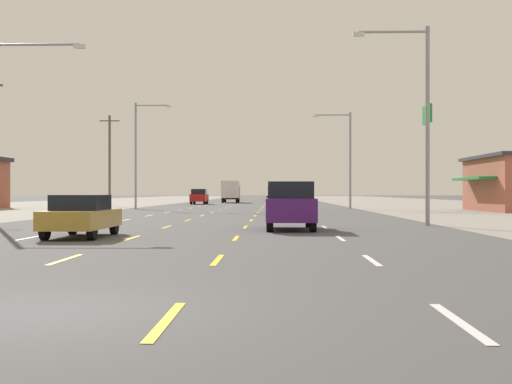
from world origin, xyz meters
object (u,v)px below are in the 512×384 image
(streetlight_left_row_1, at_px, (139,148))
(streetlight_right_row_1, at_px, (346,153))
(sedan_inner_right_farthest, at_px, (276,197))
(box_truck_inner_left_farther, at_px, (231,190))
(pole_sign_right_row_1, at_px, (427,129))
(suv_inner_right_near, at_px, (290,205))
(hatchback_inner_right_far, at_px, (279,198))
(streetlight_right_row_0, at_px, (420,111))
(sedan_inner_left_nearest, at_px, (81,215))
(suv_inner_right_mid, at_px, (281,199))
(suv_far_left_midfar, at_px, (199,196))
(streetlight_left_row_0, at_px, (6,116))

(streetlight_left_row_1, distance_m, streetlight_right_row_1, 19.64)
(sedan_inner_right_farthest, bearing_deg, box_truck_inner_left_farther, -115.47)
(sedan_inner_right_farthest, xyz_separation_m, pole_sign_right_row_1, (11.93, -62.01, 5.87))
(suv_inner_right_near, bearing_deg, hatchback_inner_right_far, 90.09)
(streetlight_right_row_0, bearing_deg, hatchback_inner_right_far, 95.51)
(suv_inner_right_near, bearing_deg, sedan_inner_left_nearest, -145.17)
(suv_inner_right_mid, xyz_separation_m, suv_far_left_midfar, (-10.23, 39.35, 0.00))
(hatchback_inner_right_far, height_order, sedan_inner_right_farthest, hatchback_inner_right_far)
(suv_far_left_midfar, distance_m, streetlight_right_row_0, 60.09)
(sedan_inner_right_farthest, bearing_deg, suv_inner_right_near, -89.76)
(box_truck_inner_left_farther, bearing_deg, sedan_inner_right_farthest, 64.53)
(hatchback_inner_right_far, distance_m, streetlight_right_row_0, 64.96)
(suv_far_left_midfar, height_order, streetlight_right_row_0, streetlight_right_row_0)
(hatchback_inner_right_far, distance_m, streetlight_right_row_1, 32.24)
(streetlight_right_row_1, bearing_deg, streetlight_left_row_0, -120.38)
(streetlight_right_row_0, bearing_deg, streetlight_right_row_1, 90.02)
(suv_inner_right_mid, height_order, streetlight_right_row_1, streetlight_right_row_1)
(suv_inner_right_near, bearing_deg, streetlight_left_row_0, 164.65)
(streetlight_left_row_1, bearing_deg, streetlight_left_row_0, -89.68)
(sedan_inner_left_nearest, bearing_deg, hatchback_inner_right_far, 84.39)
(suv_inner_right_near, distance_m, streetlight_right_row_0, 8.32)
(streetlight_right_row_0, xyz_separation_m, streetlight_left_row_1, (-19.65, 33.18, 0.39))
(sedan_inner_left_nearest, distance_m, streetlight_left_row_1, 42.67)
(streetlight_left_row_1, bearing_deg, streetlight_right_row_1, 0.00)
(streetlight_left_row_0, bearing_deg, suv_far_left_midfar, 87.12)
(sedan_inner_left_nearest, relative_size, streetlight_right_row_1, 0.50)
(sedan_inner_right_farthest, bearing_deg, streetlight_left_row_0, -98.62)
(sedan_inner_left_nearest, xyz_separation_m, hatchback_inner_right_far, (7.19, 73.25, 0.03))
(sedan_inner_left_nearest, height_order, suv_inner_right_mid, suv_inner_right_mid)
(sedan_inner_left_nearest, relative_size, hatchback_inner_right_far, 1.15)
(suv_inner_right_near, distance_m, streetlight_left_row_0, 14.45)
(suv_inner_right_near, relative_size, streetlight_left_row_1, 0.49)
(sedan_inner_left_nearest, height_order, box_truck_inner_left_farther, box_truck_inner_left_farther)
(sedan_inner_left_nearest, bearing_deg, box_truck_inner_left_farther, 89.95)
(pole_sign_right_row_1, bearing_deg, suv_far_left_midfar, 122.93)
(pole_sign_right_row_1, bearing_deg, streetlight_right_row_0, -103.01)
(streetlight_right_row_1, bearing_deg, streetlight_right_row_0, -89.98)
(suv_far_left_midfar, relative_size, streetlight_left_row_0, 0.56)
(sedan_inner_right_farthest, xyz_separation_m, streetlight_left_row_0, (-12.98, -85.62, 4.41))
(pole_sign_right_row_1, xyz_separation_m, streetlight_right_row_1, (-5.47, 9.57, -1.38))
(streetlight_left_row_0, relative_size, streetlight_left_row_1, 0.87)
(box_truck_inner_left_farther, relative_size, streetlight_left_row_0, 0.82)
(suv_far_left_midfar, height_order, streetlight_right_row_1, streetlight_right_row_1)
(sedan_inner_left_nearest, bearing_deg, suv_far_left_midfar, 92.72)
(streetlight_right_row_1, bearing_deg, streetlight_left_row_1, 180.00)
(suv_inner_right_near, xyz_separation_m, streetlight_left_row_0, (-13.35, 3.67, 4.14))
(suv_far_left_midfar, xyz_separation_m, box_truck_inner_left_farther, (3.22, 13.61, 0.81))
(hatchback_inner_right_far, height_order, pole_sign_right_row_1, pole_sign_right_row_1)
(suv_inner_right_near, xyz_separation_m, streetlight_right_row_0, (6.11, 3.67, 4.30))
(suv_far_left_midfar, distance_m, streetlight_right_row_1, 29.80)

